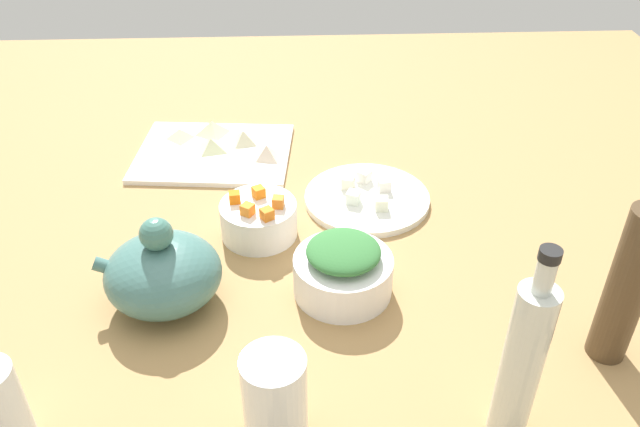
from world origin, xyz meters
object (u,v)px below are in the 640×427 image
(plate_tofu, at_px, (367,198))
(bowl_carrots, at_px, (259,220))
(cutting_board, at_px, (214,153))
(bottle_0, at_px, (629,283))
(bottle_1, at_px, (522,361))
(drinking_glass_1, at_px, (275,397))
(bowl_greens, at_px, (343,275))
(teapot, at_px, (163,272))

(plate_tofu, height_order, bowl_carrots, bowl_carrots)
(cutting_board, height_order, plate_tofu, plate_tofu)
(plate_tofu, distance_m, bottle_0, 0.48)
(bottle_1, height_order, drinking_glass_1, bottle_1)
(drinking_glass_1, bearing_deg, bowl_carrots, -85.31)
(plate_tofu, bearing_deg, bottle_0, 127.04)
(plate_tofu, height_order, bottle_0, bottle_0)
(bowl_carrots, height_order, bottle_1, bottle_1)
(bottle_0, height_order, drinking_glass_1, bottle_0)
(bowl_greens, xyz_separation_m, bowl_carrots, (0.13, -0.15, -0.00))
(plate_tofu, bearing_deg, cutting_board, -31.56)
(cutting_board, distance_m, plate_tofu, 0.34)
(bowl_greens, bearing_deg, bottle_0, 158.20)
(bowl_carrots, bearing_deg, bottle_0, 148.94)
(plate_tofu, distance_m, drinking_glass_1, 0.51)
(bowl_carrots, bearing_deg, teapot, 50.47)
(plate_tofu, height_order, teapot, teapot)
(bowl_greens, xyz_separation_m, drinking_glass_1, (0.10, 0.24, 0.03))
(bottle_1, bearing_deg, teapot, -28.94)
(bowl_greens, relative_size, teapot, 0.81)
(bowl_greens, height_order, teapot, teapot)
(cutting_board, height_order, drinking_glass_1, drinking_glass_1)
(cutting_board, distance_m, bottle_0, 0.80)
(drinking_glass_1, bearing_deg, cutting_board, -78.72)
(teapot, bearing_deg, drinking_glass_1, 125.12)
(teapot, bearing_deg, bottle_0, 168.15)
(bottle_0, bearing_deg, bowl_greens, -21.80)
(cutting_board, bearing_deg, drinking_glass_1, 101.28)
(teapot, bearing_deg, plate_tofu, -142.25)
(bottle_1, bearing_deg, bowl_carrots, -52.58)
(plate_tofu, bearing_deg, bowl_carrots, 25.35)
(bottle_0, distance_m, drinking_glass_1, 0.46)
(bowl_carrots, height_order, bottle_0, bottle_0)
(cutting_board, bearing_deg, bottle_0, 136.00)
(bottle_0, xyz_separation_m, bottle_1, (0.17, 0.11, -0.01))
(plate_tofu, bearing_deg, drinking_glass_1, 71.73)
(bottle_1, bearing_deg, bowl_greens, -54.95)
(cutting_board, distance_m, drinking_glass_1, 0.67)
(cutting_board, height_order, bottle_1, bottle_1)
(teapot, xyz_separation_m, bottle_1, (-0.43, 0.24, 0.06))
(bottle_1, bearing_deg, plate_tofu, -76.72)
(bowl_greens, bearing_deg, cutting_board, -61.23)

